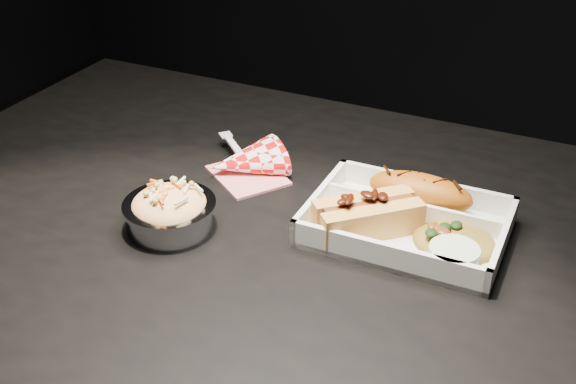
# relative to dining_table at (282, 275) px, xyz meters

# --- Properties ---
(dining_table) EXTENTS (1.20, 0.80, 0.75)m
(dining_table) POSITION_rel_dining_table_xyz_m (0.00, 0.00, 0.00)
(dining_table) COLOR black
(dining_table) RESTS_ON ground
(food_tray) EXTENTS (0.25, 0.18, 0.04)m
(food_tray) POSITION_rel_dining_table_xyz_m (0.16, 0.04, 0.10)
(food_tray) COLOR white
(food_tray) RESTS_ON dining_table
(fried_pastry) EXTENTS (0.14, 0.06, 0.05)m
(fried_pastry) POSITION_rel_dining_table_xyz_m (0.16, 0.10, 0.12)
(fried_pastry) COLOR #AB5811
(fried_pastry) RESTS_ON food_tray
(hotdog) EXTENTS (0.14, 0.13, 0.06)m
(hotdog) POSITION_rel_dining_table_xyz_m (0.11, 0.02, 0.12)
(hotdog) COLOR #E7A34F
(hotdog) RESTS_ON food_tray
(fried_rice_mound) EXTENTS (0.11, 0.09, 0.03)m
(fried_rice_mound) POSITION_rel_dining_table_xyz_m (0.22, 0.03, 0.11)
(fried_rice_mound) COLOR olive
(fried_rice_mound) RESTS_ON food_tray
(cupcake_liner) EXTENTS (0.06, 0.06, 0.03)m
(cupcake_liner) POSITION_rel_dining_table_xyz_m (0.23, -0.02, 0.11)
(cupcake_liner) COLOR beige
(cupcake_liner) RESTS_ON food_tray
(foil_coleslaw_cup) EXTENTS (0.12, 0.12, 0.07)m
(foil_coleslaw_cup) POSITION_rel_dining_table_xyz_m (-0.12, -0.08, 0.12)
(foil_coleslaw_cup) COLOR silver
(foil_coleslaw_cup) RESTS_ON dining_table
(napkin_fork) EXTENTS (0.16, 0.15, 0.10)m
(napkin_fork) POSITION_rel_dining_table_xyz_m (-0.11, 0.10, 0.11)
(napkin_fork) COLOR red
(napkin_fork) RESTS_ON dining_table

